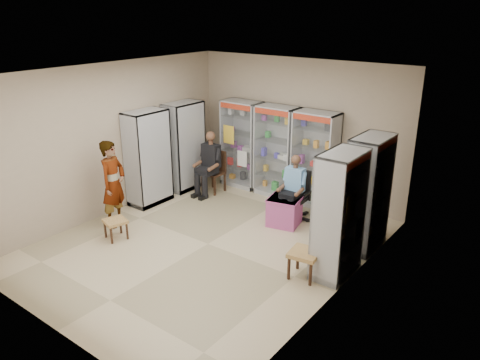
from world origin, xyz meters
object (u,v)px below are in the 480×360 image
Objects in this scene: office_chair at (296,195)px; seated_shopkeeper at (295,190)px; cabinet_right_far at (368,194)px; woven_stool_b at (116,229)px; woven_stool_a at (304,264)px; standing_man at (113,184)px; wooden_chair at (213,172)px; cabinet_back_mid at (276,151)px; cabinet_back_right at (315,159)px; cabinet_left_near at (148,158)px; cabinet_right_near at (339,215)px; pink_trunk at (284,211)px; cabinet_back_left at (242,144)px; cabinet_left_far at (184,146)px.

seated_shopkeeper is (0.00, -0.05, 0.13)m from office_chair.
cabinet_right_far is 4.51m from woven_stool_b.
standing_man reaches higher than woven_stool_a.
wooden_chair is 2.24m from office_chair.
cabinet_back_mid and cabinet_back_right have the same top height.
cabinet_back_mid is at bearing 72.58° from woven_stool_b.
woven_stool_a is 3.94m from standing_man.
cabinet_back_mid is 2.82m from cabinet_right_far.
cabinet_left_near is 1.56m from wooden_chair.
cabinet_right_near is (1.63, -2.23, 0.00)m from cabinet_back_right.
cabinet_back_mid is at bearing 66.35° from cabinet_right_far.
cabinet_left_near reaches higher than office_chair.
standing_man is (-2.60, -1.96, 0.56)m from pink_trunk.
cabinet_right_near reaches higher than woven_stool_b.
cabinet_right_near is 2.02× the size of office_chair.
cabinet_back_left is 2.23m from cabinet_left_near.
office_chair is (-1.54, 1.37, -0.51)m from cabinet_right_near.
cabinet_right_near is at bearing -32.28° from cabinet_back_left.
cabinet_back_left is 2.13× the size of wooden_chair.
woven_stool_a is at bearing -56.23° from seated_shopkeeper.
cabinet_back_left reaches higher than standing_man.
cabinet_back_left is 1.59× the size of seated_shopkeeper.
cabinet_right_near is at bearing -53.84° from cabinet_back_right.
pink_trunk is at bearing 105.74° from cabinet_left_near.
wooden_chair is at bearing 106.39° from cabinet_left_far.
cabinet_left_near is 3.18m from office_chair.
cabinet_back_left is 2.41m from pink_trunk.
cabinet_back_mid is at bearing 0.00° from cabinet_back_left.
cabinet_left_far reaches higher than standing_man.
cabinet_left_far is at bearing 179.04° from seated_shopkeeper.
wooden_chair is at bearing -25.64° from standing_man.
cabinet_back_mid is 3.83m from woven_stool_b.
seated_shopkeeper is at bearing -41.32° from cabinet_back_mid.
cabinet_left_near is 5.41× the size of woven_stool_b.
office_chair is (2.24, -0.13, 0.02)m from wooden_chair.
woven_stool_a is (-0.33, -0.41, -0.78)m from cabinet_right_near.
cabinet_left_far is at bearing -153.68° from cabinet_back_mid.
cabinet_right_near is 1.00× the size of cabinet_left_far.
cabinet_left_far is at bearing 106.04° from woven_stool_b.
cabinet_left_near is at bearing 87.43° from cabinet_right_near.
cabinet_back_right reaches higher than standing_man.
wooden_chair reaches higher than pink_trunk.
cabinet_left_far is 2.27m from standing_man.
seated_shopkeeper is 3.45m from woven_stool_b.
cabinet_right_far is 1.59× the size of seated_shopkeeper.
cabinet_right_far is at bearing -80.28° from standing_man.
seated_shopkeeper is 0.47m from pink_trunk.
office_chair is 0.14m from seated_shopkeeper.
cabinet_back_mid is 1.59× the size of seated_shopkeeper.
cabinet_back_left is 1.00× the size of cabinet_back_right.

